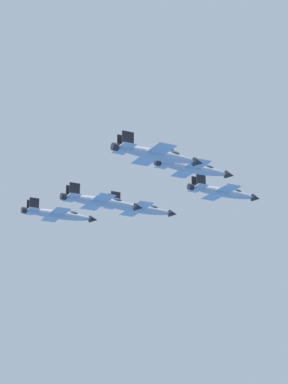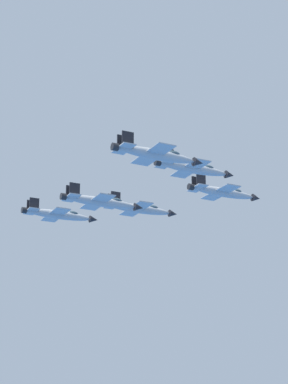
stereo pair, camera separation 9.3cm
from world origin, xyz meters
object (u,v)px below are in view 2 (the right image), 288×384
at_px(jet_right_outer, 157,154).
at_px(jet_slot_rear, 101,202).
at_px(jet_left_wingman, 139,209).
at_px(jet_lead, 223,192).
at_px(jet_left_outer, 59,215).
at_px(jet_right_wingman, 194,168).

bearing_deg(jet_right_outer, jet_slot_rear, 89.16).
bearing_deg(jet_slot_rear, jet_left_wingman, 40.78).
height_order(jet_lead, jet_left_wingman, jet_lead).
height_order(jet_right_outer, jet_slot_rear, jet_right_outer).
height_order(jet_lead, jet_left_outer, jet_lead).
relative_size(jet_right_wingman, jet_left_outer, 0.97).
bearing_deg(jet_left_wingman, jet_lead, -39.64).
relative_size(jet_lead, jet_slot_rear, 1.03).
bearing_deg(jet_lead, jet_left_wingman, 138.73).
distance_m(jet_right_wingman, jet_left_outer, 38.67).
xyz_separation_m(jet_lead, jet_right_wingman, (14.38, 11.67, -0.91)).
bearing_deg(jet_lead, jet_right_outer, -140.54).
xyz_separation_m(jet_lead, jet_right_outer, (28.76, 23.34, -4.65)).
distance_m(jet_left_outer, jet_slot_rear, 24.31).
height_order(jet_right_wingman, jet_left_outer, jet_right_wingman).
bearing_deg(jet_right_wingman, jet_left_wingman, 90.17).
xyz_separation_m(jet_left_outer, jet_slot_rear, (0.55, 23.98, -3.96)).
height_order(jet_right_wingman, jet_right_outer, jet_right_wingman).
relative_size(jet_left_outer, jet_slot_rear, 1.03).
relative_size(jet_lead, jet_left_wingman, 1.01).
bearing_deg(jet_left_wingman, jet_right_outer, -110.69).
distance_m(jet_left_wingman, jet_right_outer, 38.72).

